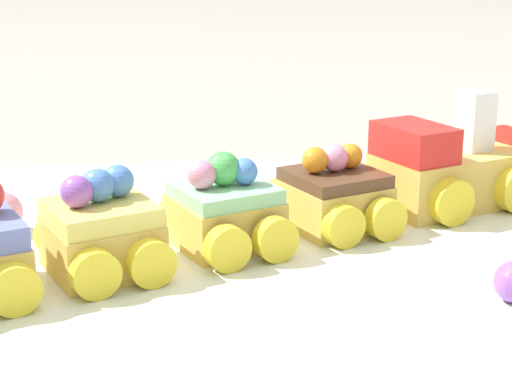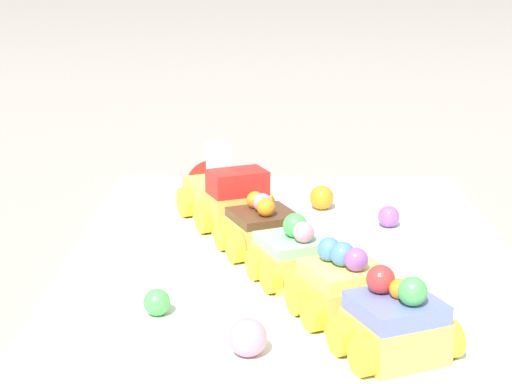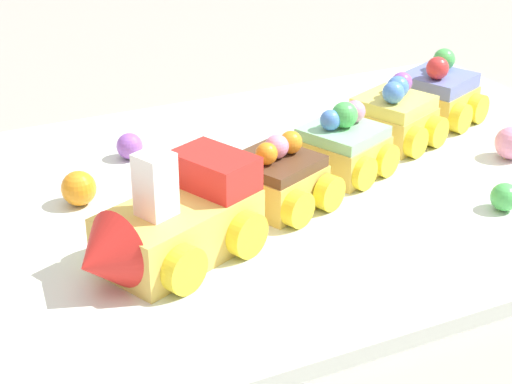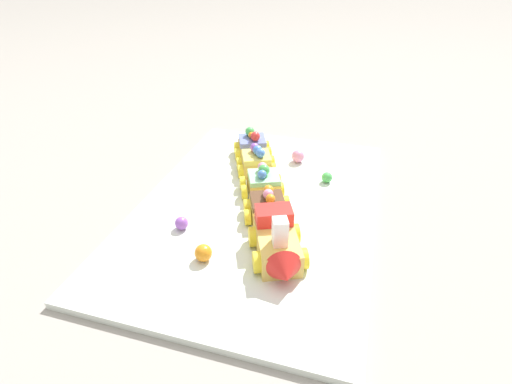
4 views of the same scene
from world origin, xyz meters
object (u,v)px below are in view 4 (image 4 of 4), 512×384
Objects in this scene: cake_car_lemon at (257,163)px; gumball_purple at (182,223)px; gumball_green at (327,177)px; gumball_pink at (298,156)px; cake_train_locomotive at (278,246)px; cake_car_blueberry at (252,146)px; cake_car_chocolate at (268,207)px; gumball_orange at (203,253)px; cake_car_mint at (262,183)px.

gumball_purple is at bearing -39.98° from cake_car_lemon.
gumball_pink is at bearing -133.35° from gumball_green.
cake_train_locomotive reaches higher than gumball_green.
cake_car_lemon is at bearing 179.95° from cake_train_locomotive.
cake_car_blueberry is (-0.32, -0.14, -0.00)m from cake_train_locomotive.
gumball_pink is (-0.32, -0.03, -0.01)m from cake_train_locomotive.
cake_car_chocolate is 4.28× the size of gumball_purple.
cake_car_chocolate reaches higher than gumball_orange.
cake_car_mint is 0.08m from cake_car_lemon.
cake_car_chocolate is at bearing 179.91° from cake_train_locomotive.
cake_car_blueberry is (-0.14, -0.06, 0.00)m from cake_car_mint.
cake_car_blueberry is 4.47× the size of gumball_green.
cake_car_mint is 0.14m from gumball_green.
gumball_purple is at bearing -56.77° from cake_car_mint.
cake_train_locomotive is 0.27m from cake_car_lemon.
cake_train_locomotive reaches higher than cake_car_blueberry.
cake_car_mint is at bearing 180.00° from cake_car_chocolate.
gumball_green is at bearing 46.65° from gumball_pink.
cake_car_mint is 0.21m from gumball_orange.
cake_car_chocolate is 0.17m from gumball_green.
cake_car_lemon is at bearing 163.19° from gumball_purple.
cake_train_locomotive reaches higher than cake_car_mint.
gumball_orange is (0.03, -0.11, -0.01)m from cake_train_locomotive.
cake_car_mint reaches higher than gumball_orange.
gumball_pink is at bearing 154.17° from gumball_purple.
gumball_orange is at bearing -32.03° from cake_car_mint.
cake_car_mint is at bearing 146.40° from gumball_purple.
gumball_pink is at bearing 67.10° from cake_car_blueberry.
cake_car_lemon is 4.28× the size of gumball_purple.
cake_car_chocolate is 0.15m from gumball_orange.
cake_train_locomotive is 0.18m from gumball_purple.
cake_car_lemon is at bearing 179.72° from gumball_orange.
cake_car_mint is 0.15m from gumball_pink.
cake_car_mint is at bearing -0.06° from cake_car_lemon.
cake_car_mint reaches higher than gumball_purple.
cake_car_lemon reaches higher than cake_car_chocolate.
gumball_green is (-0.28, 0.15, -0.00)m from gumball_orange.
cake_car_mint reaches higher than gumball_pink.
cake_car_lemon is 3.43× the size of gumball_pink.
cake_car_blueberry is at bearing 172.77° from gumball_purple.
cake_car_blueberry reaches higher than cake_car_chocolate.
gumball_green is 0.96× the size of gumball_purple.
cake_car_chocolate is at bearing 154.25° from gumball_orange.
gumball_purple is at bearing -25.83° from gumball_pink.
cake_car_mint is (-0.08, -0.03, 0.00)m from cake_car_chocolate.
cake_car_lemon is at bearing 0.17° from cake_car_blueberry.
cake_train_locomotive is at bearing -8.97° from gumball_green.
cake_car_lemon reaches higher than gumball_orange.
gumball_green is (0.07, 0.07, -0.00)m from gumball_pink.
gumball_orange reaches higher than gumball_green.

